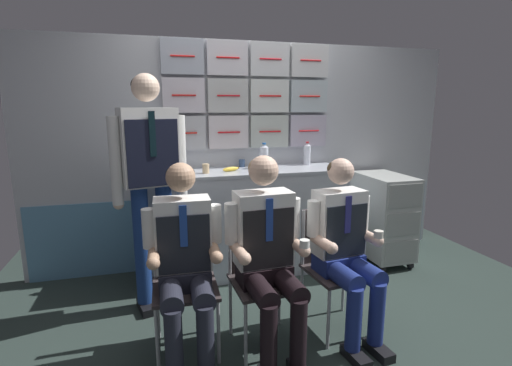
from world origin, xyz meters
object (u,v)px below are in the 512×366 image
at_px(crew_member_near_trolley, 345,243).
at_px(espresso_cup_small, 242,163).
at_px(folding_chair_right, 259,265).
at_px(snack_banana, 231,169).
at_px(crew_member_right, 268,248).
at_px(crew_member_standing, 150,171).
at_px(folding_chair_left, 184,269).
at_px(crew_member_left, 184,257).
at_px(folding_chair_near_trolley, 331,255).
at_px(service_trolley, 383,215).
at_px(water_bottle_short, 157,161).

bearing_deg(crew_member_near_trolley, espresso_cup_small, 105.11).
height_order(crew_member_near_trolley, espresso_cup_small, crew_member_near_trolley).
relative_size(folding_chair_right, snack_banana, 4.88).
xyz_separation_m(crew_member_right, crew_member_near_trolley, (0.55, 0.03, -0.03)).
distance_m(crew_member_standing, snack_banana, 0.82).
bearing_deg(folding_chair_right, folding_chair_left, 172.24).
height_order(crew_member_left, crew_member_standing, crew_member_standing).
height_order(folding_chair_left, crew_member_right, crew_member_right).
bearing_deg(folding_chair_right, crew_member_right, -87.03).
xyz_separation_m(folding_chair_near_trolley, espresso_cup_small, (-0.35, 1.21, 0.50)).
distance_m(service_trolley, espresso_cup_small, 1.52).
height_order(crew_member_left, crew_member_near_trolley, crew_member_left).
height_order(service_trolley, crew_member_standing, crew_member_standing).
height_order(water_bottle_short, espresso_cup_small, water_bottle_short).
height_order(water_bottle_short, snack_banana, water_bottle_short).
bearing_deg(folding_chair_near_trolley, folding_chair_right, -176.69).
xyz_separation_m(service_trolley, crew_member_near_trolley, (-1.01, -1.05, 0.19)).
bearing_deg(water_bottle_short, folding_chair_left, -83.29).
height_order(folding_chair_right, snack_banana, snack_banana).
relative_size(crew_member_left, crew_member_near_trolley, 1.01).
xyz_separation_m(folding_chair_right, water_bottle_short, (-0.61, 1.10, 0.57)).
bearing_deg(folding_chair_right, water_bottle_short, 119.07).
bearing_deg(water_bottle_short, crew_member_left, -84.44).
distance_m(service_trolley, crew_member_left, 2.31).
height_order(service_trolley, crew_member_left, crew_member_left).
bearing_deg(espresso_cup_small, crew_member_near_trolley, -74.89).
relative_size(crew_member_standing, espresso_cup_small, 25.31).
xyz_separation_m(service_trolley, crew_member_left, (-2.06, -1.02, 0.19)).
relative_size(folding_chair_near_trolley, snack_banana, 4.88).
relative_size(crew_member_right, snack_banana, 7.31).
bearing_deg(crew_member_standing, folding_chair_near_trolley, -24.97).
xyz_separation_m(crew_member_standing, water_bottle_short, (0.06, 0.51, 0.01)).
height_order(crew_member_near_trolley, snack_banana, crew_member_near_trolley).
bearing_deg(service_trolley, folding_chair_near_trolley, -139.00).
distance_m(crew_member_standing, espresso_cup_small, 1.07).
bearing_deg(crew_member_left, water_bottle_short, 95.56).
bearing_deg(crew_member_near_trolley, folding_chair_near_trolley, 96.22).
xyz_separation_m(folding_chair_left, crew_member_right, (0.50, -0.23, 0.18)).
xyz_separation_m(folding_chair_near_trolley, crew_member_standing, (-1.20, 0.56, 0.57)).
bearing_deg(folding_chair_near_trolley, folding_chair_left, 178.02).
distance_m(espresso_cup_small, snack_banana, 0.27).
relative_size(service_trolley, folding_chair_near_trolley, 1.05).
relative_size(folding_chair_right, folding_chair_near_trolley, 1.00).
relative_size(service_trolley, crew_member_right, 0.70).
distance_m(crew_member_left, espresso_cup_small, 1.54).
bearing_deg(service_trolley, crew_member_near_trolley, -133.72).
bearing_deg(snack_banana, crew_member_left, -115.10).
height_order(crew_member_standing, espresso_cup_small, crew_member_standing).
distance_m(folding_chair_right, snack_banana, 1.13).
height_order(crew_member_right, crew_member_near_trolley, crew_member_right).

